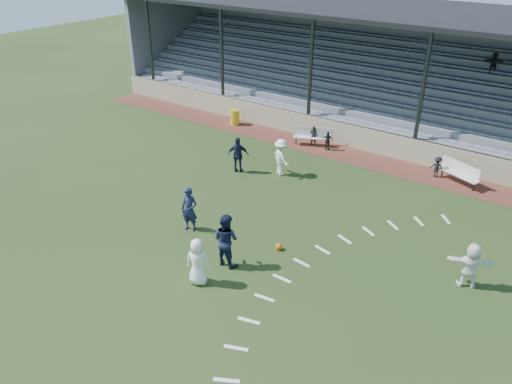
# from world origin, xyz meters

# --- Properties ---
(ground) EXTENTS (90.00, 90.00, 0.00)m
(ground) POSITION_xyz_m (0.00, 0.00, 0.00)
(ground) COLOR #253817
(ground) RESTS_ON ground
(cinder_track) EXTENTS (34.00, 2.00, 0.02)m
(cinder_track) POSITION_xyz_m (0.00, 10.50, 0.01)
(cinder_track) COLOR #542921
(cinder_track) RESTS_ON ground
(retaining_wall) EXTENTS (34.00, 0.18, 1.20)m
(retaining_wall) POSITION_xyz_m (0.00, 11.55, 0.60)
(retaining_wall) COLOR #B2A989
(retaining_wall) RESTS_ON ground
(bench_left) EXTENTS (1.99, 1.24, 0.95)m
(bench_left) POSITION_xyz_m (-2.04, 10.61, 0.58)
(bench_left) COLOR silver
(bench_left) RESTS_ON cinder_track
(bench_right) EXTENTS (2.00, 1.18, 0.95)m
(bench_right) POSITION_xyz_m (5.56, 10.57, 0.58)
(bench_right) COLOR silver
(bench_right) RESTS_ON cinder_track
(trash_bin) EXTENTS (0.54, 0.54, 0.87)m
(trash_bin) POSITION_xyz_m (-7.35, 10.65, 0.46)
(trash_bin) COLOR yellow
(trash_bin) RESTS_ON cinder_track
(football) EXTENTS (0.24, 0.24, 0.24)m
(football) POSITION_xyz_m (1.83, 1.36, 0.12)
(football) COLOR orange
(football) RESTS_ON ground
(player_white_lead) EXTENTS (0.95, 0.80, 1.65)m
(player_white_lead) POSITION_xyz_m (0.72, -1.75, 0.83)
(player_white_lead) COLOR white
(player_white_lead) RESTS_ON ground
(player_navy_lead) EXTENTS (0.74, 0.59, 1.78)m
(player_navy_lead) POSITION_xyz_m (-1.68, 0.52, 0.89)
(player_navy_lead) COLOR #141B39
(player_navy_lead) RESTS_ON ground
(player_navy_mid) EXTENTS (0.96, 0.75, 1.95)m
(player_navy_mid) POSITION_xyz_m (0.80, -0.39, 0.97)
(player_navy_mid) COLOR #141B39
(player_navy_mid) RESTS_ON ground
(player_white_wing) EXTENTS (1.31, 1.09, 1.76)m
(player_white_wing) POSITION_xyz_m (-1.49, 6.60, 0.88)
(player_white_wing) COLOR white
(player_white_wing) RESTS_ON ground
(player_navy_wing) EXTENTS (1.07, 0.88, 1.71)m
(player_navy_wing) POSITION_xyz_m (-3.31, 5.70, 0.86)
(player_navy_wing) COLOR #141B39
(player_navy_wing) RESTS_ON ground
(player_white_back) EXTENTS (1.56, 0.98, 1.60)m
(player_white_back) POSITION_xyz_m (7.92, 3.20, 0.80)
(player_white_back) COLOR white
(player_white_back) RESTS_ON ground
(sub_left_near) EXTENTS (0.45, 0.38, 1.04)m
(sub_left_near) POSITION_xyz_m (-2.02, 10.59, 0.54)
(sub_left_near) COLOR black
(sub_left_near) RESTS_ON cinder_track
(sub_left_far) EXTENTS (0.62, 0.37, 0.99)m
(sub_left_far) POSITION_xyz_m (-1.08, 10.44, 0.52)
(sub_left_far) COLOR black
(sub_left_far) RESTS_ON cinder_track
(sub_right) EXTENTS (0.69, 0.46, 1.00)m
(sub_right) POSITION_xyz_m (4.54, 10.56, 0.52)
(sub_right) COLOR black
(sub_right) RESTS_ON cinder_track
(grandstand) EXTENTS (34.60, 9.00, 6.61)m
(grandstand) POSITION_xyz_m (0.00, 16.26, 2.20)
(grandstand) COLOR gray
(grandstand) RESTS_ON ground
(penalty_arc) EXTENTS (3.89, 14.63, 0.01)m
(penalty_arc) POSITION_xyz_m (4.12, 0.00, 0.01)
(penalty_arc) COLOR white
(penalty_arc) RESTS_ON ground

